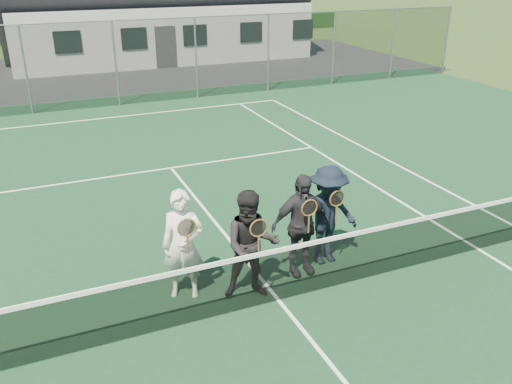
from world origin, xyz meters
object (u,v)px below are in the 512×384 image
(tennis_net, at_px, (279,272))
(player_c, at_px, (301,225))
(player_a, at_px, (183,245))
(player_b, at_px, (252,246))
(player_d, at_px, (328,215))

(tennis_net, height_order, player_c, player_c)
(player_a, distance_m, player_c, 1.99)
(player_b, xyz_separation_m, player_d, (1.62, 0.46, -0.00))
(player_c, bearing_deg, tennis_net, -137.48)
(player_b, bearing_deg, player_d, 15.85)
(player_b, distance_m, player_d, 1.68)
(player_d, bearing_deg, player_c, -166.84)
(tennis_net, xyz_separation_m, player_b, (-0.33, 0.32, 0.38))
(player_c, bearing_deg, player_d, 13.16)
(tennis_net, bearing_deg, player_a, 149.66)
(tennis_net, relative_size, player_d, 6.49)
(player_a, distance_m, player_d, 2.58)
(tennis_net, xyz_separation_m, player_a, (-1.29, 0.76, 0.38))
(player_a, xyz_separation_m, player_b, (0.97, -0.44, -0.00))
(player_a, relative_size, player_d, 1.00)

